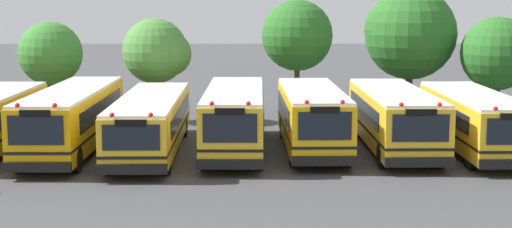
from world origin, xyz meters
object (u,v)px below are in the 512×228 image
Objects in this scene: school_bus_1 at (72,117)px; tree_3 at (297,36)px; school_bus_4 at (312,117)px; school_bus_5 at (394,117)px; school_bus_6 at (474,120)px; tree_1 at (51,55)px; tree_2 at (158,52)px; school_bus_3 at (235,117)px; tree_4 at (407,33)px; tree_5 at (496,52)px; school_bus_2 at (151,121)px.

school_bus_1 is 14.35m from tree_3.
school_bus_4 is 1.51× the size of tree_3.
school_bus_5 is 1.00× the size of school_bus_6.
tree_1 is 5.58m from tree_2.
school_bus_1 reaches higher than school_bus_6.
tree_4 is (9.46, 10.81, 3.08)m from school_bus_3.
tree_3 reaches higher than tree_1.
school_bus_3 is at bearing -1.06° from school_bus_6.
tree_4 reaches higher than school_bus_3.
school_bus_3 is at bearing 1.43° from school_bus_5.
school_bus_5 is at bearing 179.41° from school_bus_4.
school_bus_5 is 13.59m from tree_2.
tree_1 reaches higher than school_bus_3.
school_bus_5 is at bearing -103.96° from tree_4.
tree_2 is (2.79, 8.00, 2.22)m from school_bus_1.
school_bus_3 is at bearing -108.63° from tree_3.
tree_3 is 1.16× the size of tree_5.
school_bus_4 is at bearing -89.88° from tree_3.
school_bus_1 is at bearing -157.38° from tree_5.
tree_4 is (6.15, 10.64, 3.10)m from school_bus_4.
school_bus_6 is 1.87× the size of tree_2.
school_bus_3 is 1.98× the size of tree_1.
school_bus_3 is 1.91× the size of tree_2.
school_bus_6 is 1.44× the size of tree_4.
tree_2 is at bearing -29.92° from school_bus_6.
school_bus_5 is 11.15m from tree_5.
school_bus_2 is 8.58m from tree_2.
tree_2 is 0.99× the size of tree_5.
tree_4 reaches higher than school_bus_4.
school_bus_1 is 2.13× the size of tree_1.
tree_3 is (6.81, 9.97, 3.08)m from school_bus_2.
tree_3 reaches higher than school_bus_6.
tree_1 is at bearing -38.99° from school_bus_3.
school_bus_6 is at bearing 176.02° from school_bus_4.
tree_1 is (-12.93, 7.93, 2.07)m from school_bus_4.
tree_3 is (-0.02, 9.58, 2.95)m from school_bus_4.
tree_4 is (2.64, 10.64, 3.12)m from school_bus_5.
tree_3 is (-3.53, 9.58, 2.98)m from school_bus_5.
school_bus_4 is 1.84× the size of tree_1.
school_bus_1 reaches higher than school_bus_4.
school_bus_1 is at bearing -0.56° from school_bus_6.
school_bus_2 is 2.11× the size of tree_2.
school_bus_4 reaches higher than school_bus_5.
school_bus_4 is 15.31m from tree_1.
school_bus_2 is at bearing -86.33° from tree_2.
tree_5 is (6.96, 8.42, 2.21)m from school_bus_5.
tree_2 is 0.77× the size of tree_4.
tree_5 reaches higher than school_bus_6.
tree_1 is at bearing -32.20° from school_bus_4.
school_bus_2 is (3.32, -0.23, -0.14)m from school_bus_1.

